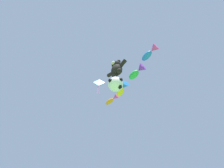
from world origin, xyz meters
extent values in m
ellipsoid|color=black|center=(0.46, 6.65, 11.87)|extent=(0.91, 0.77, 1.10)
sphere|color=black|center=(0.46, 6.65, 12.69)|extent=(0.76, 0.76, 0.76)
sphere|color=beige|center=(0.46, 6.33, 12.63)|extent=(0.32, 0.32, 0.32)
sphere|color=black|center=(0.19, 6.65, 12.99)|extent=(0.31, 0.31, 0.31)
cylinder|color=black|center=(-0.20, 6.65, 12.06)|extent=(0.66, 0.29, 0.51)
sphere|color=black|center=(0.21, 6.65, 11.35)|extent=(0.41, 0.41, 0.41)
sphere|color=black|center=(0.73, 6.65, 12.99)|extent=(0.31, 0.31, 0.31)
cylinder|color=black|center=(1.12, 6.65, 12.06)|extent=(0.66, 0.29, 0.51)
sphere|color=black|center=(0.71, 6.65, 11.35)|extent=(0.41, 0.41, 0.41)
sphere|color=white|center=(0.11, 6.83, 10.45)|extent=(1.06, 1.06, 1.06)
sphere|color=black|center=(0.60, 6.83, 10.45)|extent=(0.30, 0.30, 0.30)
sphere|color=black|center=(0.01, 7.15, 10.80)|extent=(0.30, 0.30, 0.30)
sphere|color=black|center=(0.11, 6.35, 10.38)|extent=(0.30, 0.30, 0.30)
sphere|color=black|center=(0.34, 7.00, 10.06)|extent=(0.30, 0.30, 0.30)
ellipsoid|color=blue|center=(2.38, 8.93, 15.31)|extent=(1.22, 0.71, 0.51)
cone|color=#E53F9E|center=(3.27, 8.84, 15.31)|extent=(0.71, 0.81, 0.75)
sphere|color=black|center=(2.01, 8.97, 15.45)|extent=(0.13, 0.13, 0.13)
ellipsoid|color=green|center=(0.27, 9.39, 14.88)|extent=(1.23, 0.76, 0.59)
cone|color=purple|center=(1.19, 9.34, 14.88)|extent=(0.70, 0.90, 0.86)
sphere|color=black|center=(-0.11, 9.41, 15.03)|extent=(0.15, 0.15, 0.15)
ellipsoid|color=yellow|center=(-2.02, 9.78, 14.60)|extent=(1.30, 0.96, 0.53)
cone|color=blue|center=(-1.16, 9.50, 14.60)|extent=(0.85, 0.95, 0.78)
sphere|color=black|center=(-2.37, 9.90, 14.74)|extent=(0.14, 0.14, 0.14)
ellipsoid|color=orange|center=(-4.01, 10.15, 15.14)|extent=(1.18, 0.52, 0.41)
cone|color=#E53F9E|center=(-3.11, 10.18, 15.14)|extent=(0.66, 0.63, 0.61)
sphere|color=black|center=(-4.39, 10.14, 15.25)|extent=(0.11, 0.11, 0.11)
cube|color=#19ADB2|center=(-2.54, 7.32, 14.35)|extent=(0.83, 0.89, 1.20)
cylinder|color=#E53F9E|center=(-2.69, 7.37, 13.28)|extent=(0.03, 0.06, 1.38)
cylinder|color=#E53F9E|center=(-2.39, 7.28, 13.12)|extent=(0.03, 0.22, 1.68)
camera|label=1|loc=(3.84, 2.85, 1.78)|focal=24.00mm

